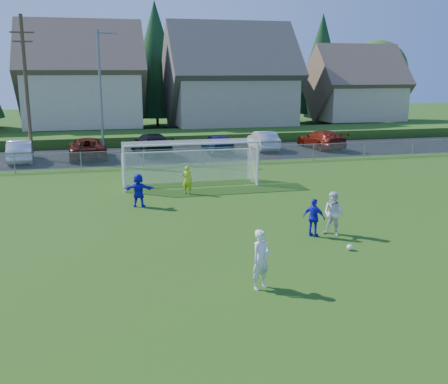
{
  "coord_description": "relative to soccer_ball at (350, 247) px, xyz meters",
  "views": [
    {
      "loc": [
        -5.01,
        -12.34,
        6.28
      ],
      "look_at": [
        0.0,
        8.0,
        1.4
      ],
      "focal_mm": 42.0,
      "sensor_mm": 36.0,
      "label": 1
    }
  ],
  "objects": [
    {
      "name": "houses_row",
      "position": [
        -1.63,
        38.63,
        7.22
      ],
      "size": [
        53.9,
        11.45,
        13.27
      ],
      "color": "tan",
      "rests_on": "ground"
    },
    {
      "name": "chainlink_fence",
      "position": [
        -3.61,
        18.16,
        0.52
      ],
      "size": [
        52.06,
        0.06,
        1.2
      ],
      "color": "gray",
      "rests_on": "ground"
    },
    {
      "name": "car_b",
      "position": [
        -13.8,
        22.49,
        0.65
      ],
      "size": [
        2.01,
        4.76,
        1.53
      ],
      "primitive_type": "imported",
      "rotation": [
        0.0,
        0.0,
        3.23
      ],
      "color": "silver",
      "rests_on": "ground"
    },
    {
      "name": "player_blue_b",
      "position": [
        -6.79,
        8.03,
        0.68
      ],
      "size": [
        1.54,
        0.81,
        1.58
      ],
      "primitive_type": "imported",
      "rotation": [
        0.0,
        0.0,
        2.9
      ],
      "color": "#1915C7",
      "rests_on": "ground"
    },
    {
      "name": "car_d",
      "position": [
        -4.54,
        23.38,
        0.71
      ],
      "size": [
        2.97,
        5.9,
        1.64
      ],
      "primitive_type": "imported",
      "rotation": [
        0.0,
        0.0,
        3.26
      ],
      "color": "black",
      "rests_on": "ground"
    },
    {
      "name": "tree_row",
      "position": [
        -2.56,
        44.9,
        6.8
      ],
      "size": [
        65.98,
        12.36,
        13.8
      ],
      "color": "#382616",
      "rests_on": "ground"
    },
    {
      "name": "player_white_a",
      "position": [
        -4.12,
        -2.43,
        0.79
      ],
      "size": [
        0.78,
        0.69,
        1.79
      ],
      "primitive_type": "imported",
      "rotation": [
        0.0,
        0.0,
        0.5
      ],
      "color": "white",
      "rests_on": "ground"
    },
    {
      "name": "soccer_goal",
      "position": [
        -3.61,
        12.21,
        1.52
      ],
      "size": [
        7.42,
        1.9,
        2.5
      ],
      "color": "white",
      "rests_on": "ground"
    },
    {
      "name": "car_e",
      "position": [
        0.49,
        22.92,
        0.67
      ],
      "size": [
        1.89,
        4.61,
        1.56
      ],
      "primitive_type": "imported",
      "rotation": [
        0.0,
        0.0,
        3.15
      ],
      "color": "#15194A",
      "rests_on": "ground"
    },
    {
      "name": "player_blue_a",
      "position": [
        -0.61,
        1.82,
        0.64
      ],
      "size": [
        0.88,
        0.87,
        1.5
      ],
      "primitive_type": "imported",
      "rotation": [
        0.0,
        0.0,
        2.38
      ],
      "color": "#1915C7",
      "rests_on": "ground"
    },
    {
      "name": "soccer_ball",
      "position": [
        0.0,
        0.0,
        0.0
      ],
      "size": [
        0.22,
        0.22,
        0.22
      ],
      "primitive_type": "sphere",
      "color": "white",
      "rests_on": "ground"
    },
    {
      "name": "utility_pole",
      "position": [
        -13.11,
        23.16,
        5.04
      ],
      "size": [
        1.6,
        0.26,
        10.0
      ],
      "color": "#473321",
      "rests_on": "ground"
    },
    {
      "name": "streetlight",
      "position": [
        -8.05,
        22.16,
        4.73
      ],
      "size": [
        1.38,
        0.18,
        9.0
      ],
      "color": "slate",
      "rests_on": "ground"
    },
    {
      "name": "grass_embankment",
      "position": [
        -3.61,
        31.16,
        0.29
      ],
      "size": [
        70.0,
        6.0,
        0.8
      ],
      "primitive_type": "cube",
      "color": "#1E420F",
      "rests_on": "ground"
    },
    {
      "name": "ground",
      "position": [
        -3.61,
        -3.84,
        -0.11
      ],
      "size": [
        160.0,
        160.0,
        0.0
      ],
      "primitive_type": "plane",
      "color": "#193D0C",
      "rests_on": "ground"
    },
    {
      "name": "asphalt_lot",
      "position": [
        -3.61,
        23.66,
        -0.1
      ],
      "size": [
        60.0,
        60.0,
        0.0
      ],
      "primitive_type": "plane",
      "color": "black",
      "rests_on": "ground"
    },
    {
      "name": "player_white_b",
      "position": [
        0.18,
        1.77,
        0.75
      ],
      "size": [
        1.06,
        1.05,
        1.73
      ],
      "primitive_type": "imported",
      "rotation": [
        0.0,
        0.0,
        -0.72
      ],
      "color": "white",
      "rests_on": "ground"
    },
    {
      "name": "car_f",
      "position": [
        4.49,
        23.81,
        0.65
      ],
      "size": [
        1.83,
        4.69,
        1.52
      ],
      "primitive_type": "imported",
      "rotation": [
        0.0,
        0.0,
        3.09
      ],
      "color": "#BEBEBE",
      "rests_on": "ground"
    },
    {
      "name": "car_c",
      "position": [
        -9.24,
        22.87,
        0.66
      ],
      "size": [
        2.72,
        5.6,
        1.54
      ],
      "primitive_type": "imported",
      "rotation": [
        0.0,
        0.0,
        3.17
      ],
      "color": "#4B1208",
      "rests_on": "ground"
    },
    {
      "name": "goalkeeper",
      "position": [
        -4.11,
        10.08,
        0.63
      ],
      "size": [
        0.63,
        0.53,
        1.48
      ],
      "primitive_type": "imported",
      "rotation": [
        0.0,
        0.0,
        2.75
      ],
      "color": "#C0E31A",
      "rests_on": "ground"
    },
    {
      "name": "car_g",
      "position": [
        9.33,
        23.39,
        0.65
      ],
      "size": [
        2.81,
        5.45,
        1.51
      ],
      "primitive_type": "imported",
      "rotation": [
        0.0,
        0.0,
        3.28
      ],
      "color": "maroon",
      "rests_on": "ground"
    }
  ]
}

